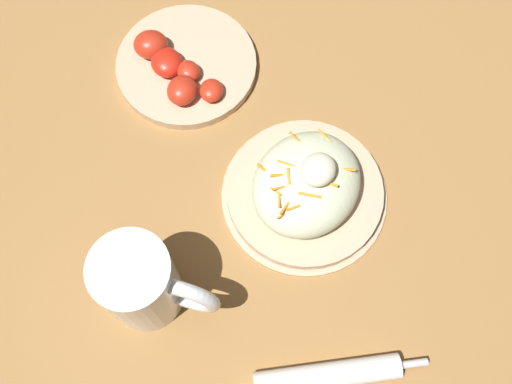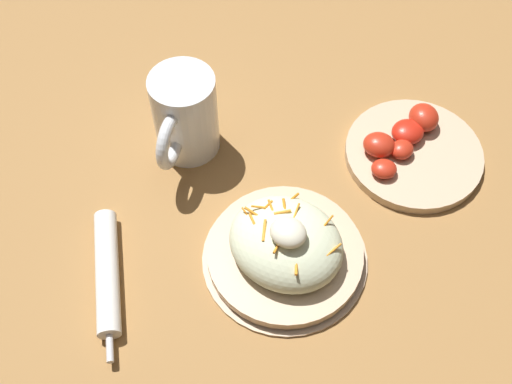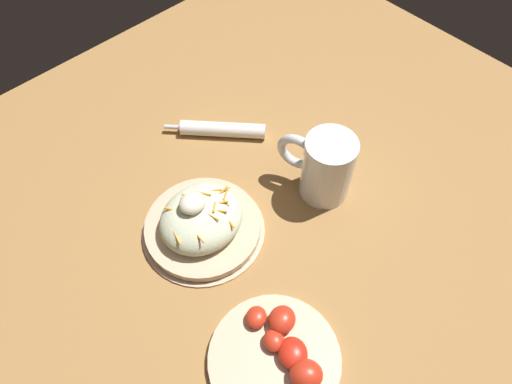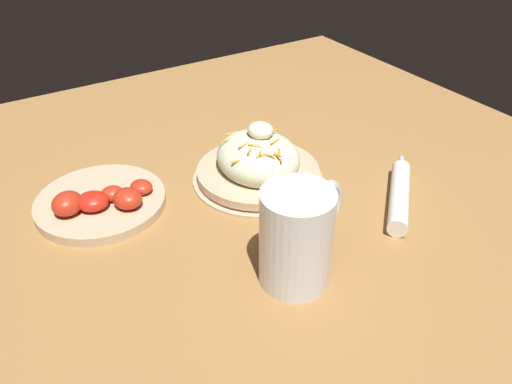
# 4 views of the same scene
# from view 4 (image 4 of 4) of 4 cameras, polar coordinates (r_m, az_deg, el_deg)

# --- Properties ---
(ground_plane) EXTENTS (1.43, 1.43, 0.00)m
(ground_plane) POSITION_cam_4_polar(r_m,az_deg,el_deg) (0.78, -1.35, -5.38)
(ground_plane) COLOR #9E703D
(salad_plate) EXTENTS (0.23, 0.23, 0.11)m
(salad_plate) POSITION_cam_4_polar(r_m,az_deg,el_deg) (0.89, 0.24, 3.19)
(salad_plate) COLOR #D1B28E
(salad_plate) RESTS_ON ground_plane
(beer_mug) EXTENTS (0.10, 0.15, 0.14)m
(beer_mug) POSITION_cam_4_polar(r_m,az_deg,el_deg) (0.68, 4.65, -5.52)
(beer_mug) COLOR white
(beer_mug) RESTS_ON ground_plane
(napkin_roll) EXTENTS (0.16, 0.17, 0.03)m
(napkin_roll) POSITION_cam_4_polar(r_m,az_deg,el_deg) (0.88, 15.75, -0.36)
(napkin_roll) COLOR white
(napkin_roll) RESTS_ON ground_plane
(tomato_plate) EXTENTS (0.21, 0.21, 0.05)m
(tomato_plate) POSITION_cam_4_polar(r_m,az_deg,el_deg) (0.87, -16.97, -0.98)
(tomato_plate) COLOR #D1B28E
(tomato_plate) RESTS_ON ground_plane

